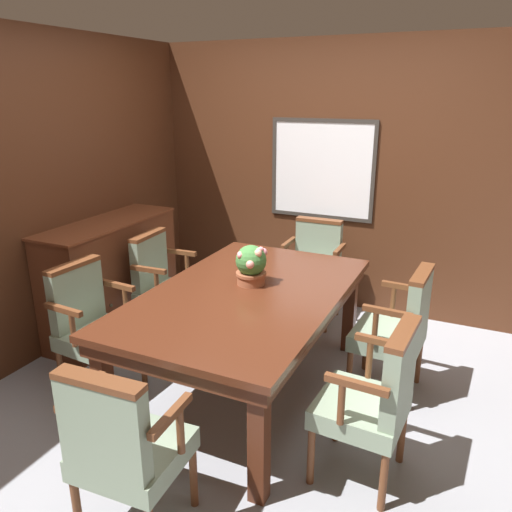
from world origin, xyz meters
TOP-DOWN VIEW (x-y plane):
  - ground_plane at (0.00, 0.00)m, footprint 14.00×14.00m
  - wall_back at (0.00, 1.81)m, footprint 7.20×0.08m
  - wall_left at (-1.64, 0.00)m, footprint 0.06×7.20m
  - dining_table at (0.07, 0.06)m, footprint 1.19×1.93m
  - chair_left_near at (-0.91, -0.35)m, footprint 0.48×0.53m
  - chair_right_near at (1.04, -0.41)m, footprint 0.47×0.53m
  - chair_head_near at (0.10, -1.25)m, footprint 0.52×0.47m
  - chair_left_far at (-0.90, 0.47)m, footprint 0.47×0.52m
  - chair_right_far at (1.01, 0.47)m, footprint 0.47×0.52m
  - chair_head_far at (0.10, 1.39)m, footprint 0.51×0.46m
  - potted_plant at (0.04, 0.19)m, footprint 0.21×0.24m
  - sideboard_cabinet at (-1.38, 0.42)m, footprint 0.46×1.31m

SIDE VIEW (x-z plane):
  - ground_plane at x=0.00m, z-range 0.00..0.00m
  - sideboard_cabinet at x=-1.38m, z-range 0.00..0.98m
  - chair_left_near at x=-0.91m, z-range 0.05..0.96m
  - chair_right_near at x=1.04m, z-range 0.05..0.96m
  - chair_head_near at x=0.10m, z-range 0.05..0.96m
  - chair_left_far at x=-0.90m, z-range 0.05..0.96m
  - chair_right_far at x=1.01m, z-range 0.05..0.96m
  - chair_head_far at x=0.10m, z-range 0.05..0.96m
  - dining_table at x=0.07m, z-range 0.28..1.03m
  - potted_plant at x=0.04m, z-range 0.75..1.02m
  - wall_left at x=-1.64m, z-range 0.00..2.45m
  - wall_back at x=0.00m, z-range 0.00..2.45m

